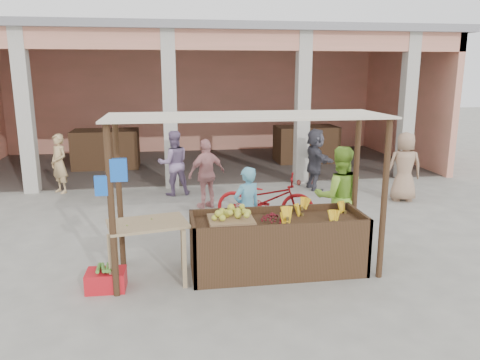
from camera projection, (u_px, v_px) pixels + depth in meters
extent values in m
plane|color=gray|center=(245.00, 273.00, 7.11)|extent=(60.00, 60.00, 0.00)
cube|color=#EC917B|center=(195.00, 98.00, 17.62)|extent=(14.00, 0.20, 4.00)
cube|color=#EC917B|center=(404.00, 101.00, 15.87)|extent=(0.20, 6.00, 4.00)
cube|color=#EC917B|center=(208.00, 40.00, 11.69)|extent=(14.00, 0.30, 0.50)
cube|color=gray|center=(199.00, 34.00, 14.35)|extent=(14.40, 6.40, 0.20)
cube|color=beige|center=(25.00, 113.00, 11.41)|extent=(0.35, 0.35, 4.00)
cube|color=beige|center=(170.00, 111.00, 11.94)|extent=(0.35, 0.35, 4.00)
cube|color=beige|center=(302.00, 109.00, 12.46)|extent=(0.35, 0.35, 4.00)
cube|color=beige|center=(407.00, 108.00, 12.92)|extent=(0.35, 0.35, 4.00)
cube|color=#452A1B|center=(106.00, 149.00, 14.69)|extent=(2.00, 1.20, 1.20)
cube|color=#452A1B|center=(306.00, 144.00, 15.68)|extent=(2.00, 1.20, 1.20)
cube|color=#452A1B|center=(277.00, 246.00, 7.09)|extent=(2.60, 0.95, 0.80)
cylinder|color=#452A1B|center=(112.00, 213.00, 6.13)|extent=(0.09, 0.09, 2.35)
cylinder|color=#452A1B|center=(384.00, 201.00, 6.70)|extent=(0.09, 0.09, 2.35)
cylinder|color=#452A1B|center=(119.00, 193.00, 7.14)|extent=(0.09, 0.09, 2.35)
cylinder|color=#452A1B|center=(355.00, 184.00, 7.71)|extent=(0.09, 0.09, 2.35)
cube|color=beige|center=(248.00, 116.00, 6.65)|extent=(4.00, 1.35, 0.03)
cube|color=blue|center=(118.00, 170.00, 6.01)|extent=(0.22, 0.08, 0.30)
cube|color=blue|center=(102.00, 186.00, 6.03)|extent=(0.18, 0.07, 0.26)
cube|color=#8F6D4A|center=(231.00, 220.00, 6.94)|extent=(0.67, 0.58, 0.06)
ellipsoid|color=yellow|center=(231.00, 214.00, 6.92)|extent=(0.57, 0.50, 0.12)
ellipsoid|color=maroon|center=(272.00, 217.00, 6.96)|extent=(0.44, 0.36, 0.14)
cube|color=tan|center=(148.00, 224.00, 6.66)|extent=(1.22, 0.93, 0.04)
cube|color=tan|center=(111.00, 264.00, 6.38)|extent=(0.06, 0.06, 0.85)
cube|color=tan|center=(184.00, 259.00, 6.53)|extent=(0.06, 0.06, 0.85)
cube|color=tan|center=(116.00, 247.00, 6.99)|extent=(0.06, 0.06, 0.85)
cube|color=tan|center=(183.00, 243.00, 7.14)|extent=(0.06, 0.06, 0.85)
cube|color=red|center=(106.00, 280.00, 6.53)|extent=(0.55, 0.40, 0.28)
ellipsoid|color=maroon|center=(299.00, 174.00, 12.47)|extent=(0.45, 0.45, 0.61)
ellipsoid|color=maroon|center=(311.00, 173.00, 12.57)|extent=(0.45, 0.45, 0.61)
ellipsoid|color=maroon|center=(302.00, 172.00, 12.79)|extent=(0.45, 0.45, 0.61)
imported|color=#60B1D4|center=(247.00, 205.00, 7.94)|extent=(0.70, 0.62, 1.53)
imported|color=#93CF3E|center=(339.00, 194.00, 8.03)|extent=(0.96, 0.66, 1.85)
imported|color=maroon|center=(265.00, 198.00, 9.27)|extent=(1.26, 2.14, 1.06)
imported|color=#CE8988|center=(207.00, 172.00, 10.32)|extent=(1.10, 0.90, 1.65)
imported|color=#A17D62|center=(405.00, 163.00, 10.87)|extent=(0.95, 0.71, 1.80)
imported|color=#474550|center=(315.00, 158.00, 11.96)|extent=(0.68, 1.56, 1.66)
imported|color=tan|center=(59.00, 162.00, 11.63)|extent=(0.71, 0.72, 1.55)
imported|color=gray|center=(174.00, 160.00, 11.41)|extent=(0.92, 0.63, 1.74)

